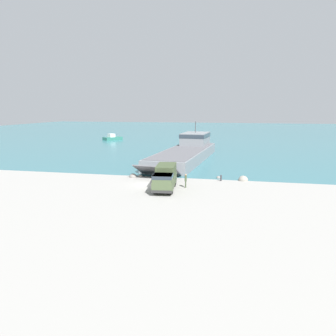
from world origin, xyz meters
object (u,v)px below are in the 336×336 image
Objects in this scene: landing_craft at (187,151)px; soldier_on_ramp at (186,180)px; mooring_bollard at (221,178)px; military_truck at (165,177)px; moored_boat_a at (112,138)px.

landing_craft is 18.99× the size of soldier_on_ramp.
soldier_on_ramp is at bearing -130.93° from mooring_bollard.
landing_craft is 4.56× the size of military_truck.
landing_craft is at bearing 112.02° from mooring_bollard.
landing_craft reaches higher than military_truck.
landing_craft is 5.30× the size of moored_boat_a.
soldier_on_ramp is 64.89m from moored_boat_a.
mooring_bollard is (4.09, 4.71, -0.53)m from soldier_on_ramp.
moored_boat_a is 63.08m from mooring_bollard.
moored_boat_a is at bearing -73.48° from soldier_on_ramp.
military_truck is at bearing -82.98° from landing_craft.
landing_craft is at bearing 176.39° from military_truck.
landing_craft is 19.99m from mooring_bollard.
mooring_bollard is (36.05, -51.76, -0.18)m from moored_boat_a.
landing_craft is 24.52m from military_truck.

